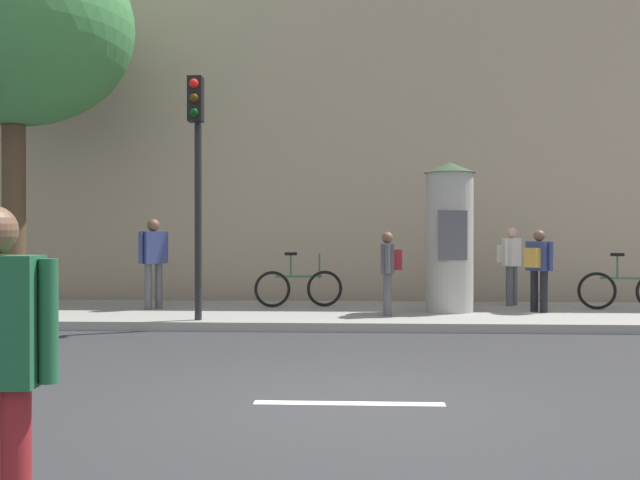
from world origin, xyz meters
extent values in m
plane|color=#2B2B2D|center=(0.00, 0.00, 0.00)|extent=(80.00, 80.00, 0.00)
cube|color=gray|center=(0.00, 7.00, 0.07)|extent=(36.00, 4.00, 0.15)
cube|color=silver|center=(0.00, 0.00, 0.00)|extent=(1.80, 0.16, 0.01)
cube|color=tan|center=(0.00, 12.00, 5.19)|extent=(36.00, 5.00, 10.37)
cylinder|color=black|center=(-2.60, 5.35, 1.81)|extent=(0.12, 0.12, 3.32)
cube|color=black|center=(-2.60, 5.17, 3.84)|extent=(0.24, 0.24, 0.75)
sphere|color=red|center=(-2.60, 5.04, 4.08)|extent=(0.16, 0.16, 0.16)
sphere|color=#3C2906|center=(-2.60, 5.04, 3.84)|extent=(0.16, 0.16, 0.16)
sphere|color=#07330F|center=(-2.60, 5.04, 3.60)|extent=(0.16, 0.16, 0.16)
cylinder|color=#9E9B93|center=(1.81, 6.91, 1.45)|extent=(0.88, 0.88, 2.60)
cone|color=#334C33|center=(1.81, 6.91, 2.85)|extent=(0.97, 0.97, 0.20)
cube|color=#4C4C51|center=(1.81, 6.46, 1.58)|extent=(0.53, 0.02, 0.90)
cylinder|color=#4C3826|center=(-6.37, 6.57, 1.90)|extent=(0.43, 0.43, 3.50)
ellipsoid|color=#3D7F42|center=(-6.37, 6.57, 5.54)|extent=(4.45, 4.45, 3.78)
cylinder|color=maroon|center=(-1.54, -3.50, 0.44)|extent=(0.14, 0.14, 0.87)
cylinder|color=#1E5938|center=(-1.38, -3.49, 1.18)|extent=(0.09, 0.09, 0.59)
cube|color=#724C84|center=(-1.66, -3.33, 1.15)|extent=(0.29, 0.18, 0.36)
cylinder|color=#4C4C51|center=(-3.94, 7.00, 0.59)|extent=(0.14, 0.14, 0.88)
cylinder|color=#4C4C51|center=(-3.78, 7.19, 0.59)|extent=(0.14, 0.14, 0.88)
cube|color=navy|center=(-3.86, 7.09, 1.34)|extent=(0.49, 0.52, 0.62)
cylinder|color=navy|center=(-4.04, 6.87, 1.34)|extent=(0.09, 0.09, 0.59)
cylinder|color=navy|center=(-3.68, 7.31, 1.34)|extent=(0.09, 0.09, 0.59)
sphere|color=brown|center=(-3.86, 7.09, 1.77)|extent=(0.24, 0.24, 0.24)
cylinder|color=#4C4C51|center=(0.61, 6.10, 0.53)|extent=(0.14, 0.14, 0.75)
cylinder|color=#4C4C51|center=(0.62, 6.32, 0.53)|extent=(0.14, 0.14, 0.75)
cube|color=#4C4C51|center=(0.62, 6.21, 1.17)|extent=(0.25, 0.44, 0.53)
cylinder|color=#4C4C51|center=(0.61, 5.95, 1.17)|extent=(0.09, 0.09, 0.51)
cylinder|color=#4C4C51|center=(0.62, 6.47, 1.17)|extent=(0.09, 0.09, 0.51)
sphere|color=brown|center=(0.62, 6.21, 1.54)|extent=(0.20, 0.20, 0.20)
cube|color=maroon|center=(0.80, 6.20, 1.14)|extent=(0.17, 0.28, 0.36)
cylinder|color=black|center=(3.39, 6.98, 0.54)|extent=(0.14, 0.14, 0.77)
cylinder|color=black|center=(3.53, 6.80, 0.54)|extent=(0.14, 0.14, 0.77)
cube|color=navy|center=(3.46, 6.89, 1.19)|extent=(0.46, 0.50, 0.55)
cylinder|color=navy|center=(3.30, 7.11, 1.19)|extent=(0.09, 0.09, 0.52)
cylinder|color=navy|center=(3.62, 6.67, 1.19)|extent=(0.09, 0.09, 0.52)
sphere|color=brown|center=(3.46, 6.89, 1.57)|extent=(0.21, 0.21, 0.21)
cube|color=#B78C33|center=(3.31, 6.78, 1.17)|extent=(0.30, 0.32, 0.36)
cylinder|color=#4C4C51|center=(3.28, 8.23, 0.55)|extent=(0.14, 0.14, 0.80)
cylinder|color=#4C4C51|center=(3.16, 8.08, 0.55)|extent=(0.14, 0.14, 0.80)
cube|color=silver|center=(3.22, 8.16, 1.24)|extent=(0.43, 0.45, 0.57)
cylinder|color=silver|center=(3.37, 8.34, 1.24)|extent=(0.09, 0.09, 0.54)
cylinder|color=silver|center=(3.07, 7.97, 1.24)|extent=(0.09, 0.09, 0.54)
sphere|color=tan|center=(3.22, 8.16, 1.63)|extent=(0.22, 0.22, 0.22)
cube|color=silver|center=(3.08, 8.27, 1.21)|extent=(0.30, 0.32, 0.36)
torus|color=black|center=(-1.60, 7.55, 0.51)|extent=(0.72, 0.21, 0.72)
torus|color=black|center=(-0.57, 7.76, 0.51)|extent=(0.72, 0.21, 0.72)
cylinder|color=#2D5938|center=(-1.09, 7.65, 0.76)|extent=(0.93, 0.24, 0.04)
cylinder|color=#2D5938|center=(-1.24, 7.62, 0.96)|extent=(0.04, 0.04, 0.45)
cylinder|color=#2D5938|center=(-0.68, 7.74, 0.96)|extent=(0.04, 0.04, 0.50)
cube|color=black|center=(-1.24, 7.62, 1.21)|extent=(0.26, 0.15, 0.06)
torus|color=black|center=(4.69, 7.44, 0.51)|extent=(0.72, 0.19, 0.72)
cylinder|color=#2D5938|center=(5.21, 7.34, 0.76)|extent=(0.94, 0.21, 0.04)
cylinder|color=#2D5938|center=(5.05, 7.37, 0.96)|extent=(0.04, 0.04, 0.45)
cube|color=black|center=(5.05, 7.37, 1.21)|extent=(0.25, 0.14, 0.06)
camera|label=1|loc=(0.07, -6.87, 1.59)|focal=41.08mm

